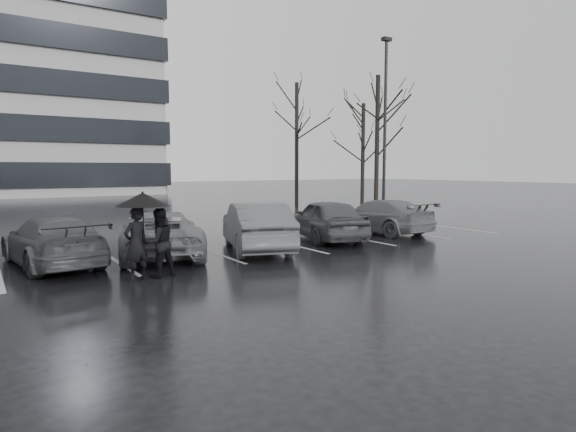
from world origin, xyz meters
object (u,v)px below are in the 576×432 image
(car_west_b, at_px, (161,234))
(tree_ne, at_px, (363,155))
(pedestrian_left, at_px, (136,244))
(pedestrian_right, at_px, (159,243))
(car_main, at_px, (326,219))
(car_west_a, at_px, (256,226))
(car_west_c, at_px, (53,241))
(lamp_post, at_px, (385,136))
(tree_east, at_px, (377,144))
(tree_north, at_px, (297,144))
(car_east, at_px, (379,216))

(car_west_b, xyz_separation_m, tree_ne, (18.19, 11.56, 2.84))
(pedestrian_left, height_order, pedestrian_right, pedestrian_left)
(car_main, relative_size, car_west_b, 0.92)
(car_west_a, distance_m, car_west_c, 5.68)
(car_west_a, xyz_separation_m, pedestrian_left, (-4.26, -2.00, 0.09))
(car_west_c, distance_m, pedestrian_right, 3.35)
(car_west_a, relative_size, pedestrian_right, 2.82)
(car_west_b, bearing_deg, lamp_post, -143.94)
(car_west_b, relative_size, tree_east, 0.59)
(car_west_b, bearing_deg, car_west_c, 14.46)
(car_west_b, relative_size, tree_north, 0.56)
(pedestrian_left, xyz_separation_m, tree_east, (17.16, 10.26, 3.16))
(car_east, distance_m, lamp_post, 7.48)
(car_west_a, distance_m, pedestrian_left, 4.70)
(car_east, height_order, lamp_post, lamp_post)
(pedestrian_left, distance_m, lamp_post, 17.17)
(car_west_b, relative_size, car_east, 1.03)
(car_west_c, bearing_deg, pedestrian_left, 109.27)
(car_main, xyz_separation_m, car_west_a, (-3.17, -0.58, 0.01))
(car_main, relative_size, car_east, 0.94)
(car_main, bearing_deg, tree_north, -105.25)
(car_west_a, bearing_deg, tree_ne, -122.56)
(pedestrian_right, relative_size, tree_ne, 0.23)
(car_west_a, height_order, tree_ne, tree_ne)
(car_main, distance_m, tree_east, 12.82)
(pedestrian_right, height_order, tree_ne, tree_ne)
(car_east, xyz_separation_m, pedestrian_right, (-9.81, -2.86, 0.14))
(car_west_a, height_order, tree_north, tree_north)
(car_west_b, distance_m, lamp_post, 14.85)
(pedestrian_left, xyz_separation_m, lamp_post, (15.07, 7.50, 3.38))
(car_west_c, height_order, lamp_post, lamp_post)
(pedestrian_left, bearing_deg, tree_north, -154.52)
(pedestrian_left, relative_size, tree_east, 0.21)
(pedestrian_left, bearing_deg, tree_ne, -165.45)
(tree_north, bearing_deg, car_west_b, -135.24)
(car_main, relative_size, car_west_c, 0.96)
(car_west_c, bearing_deg, tree_east, -164.82)
(car_west_c, bearing_deg, car_west_b, 171.13)
(car_main, xyz_separation_m, tree_ne, (12.24, 11.68, 2.76))
(tree_ne, distance_m, tree_north, 4.67)
(car_west_a, relative_size, tree_ne, 0.65)
(pedestrian_left, bearing_deg, pedestrian_right, 164.63)
(tree_ne, bearing_deg, car_main, -136.32)
(pedestrian_right, xyz_separation_m, tree_north, (15.62, 17.21, 3.44))
(car_west_a, bearing_deg, pedestrian_left, 44.10)
(car_east, bearing_deg, car_west_b, -2.64)
(tree_east, bearing_deg, tree_north, 98.13)
(car_west_c, height_order, tree_ne, tree_ne)
(tree_north, bearing_deg, lamp_post, -96.38)
(car_main, xyz_separation_m, pedestrian_right, (-6.89, -2.52, 0.07))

